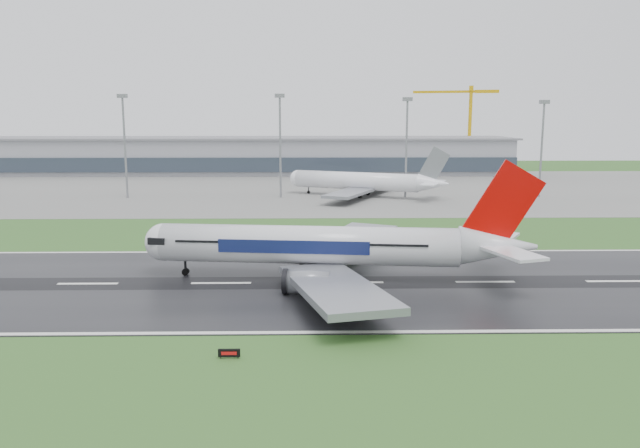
{
  "coord_description": "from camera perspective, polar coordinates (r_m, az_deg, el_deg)",
  "views": [
    {
      "loc": [
        33.32,
        -90.48,
        24.89
      ],
      "look_at": [
        35.12,
        12.0,
        7.0
      ],
      "focal_mm": 34.73,
      "sensor_mm": 36.0,
      "label": 1
    }
  ],
  "objects": [
    {
      "name": "ground",
      "position": [
        99.58,
        -20.61,
        -5.22
      ],
      "size": [
        520.0,
        520.0,
        0.0
      ],
      "primitive_type": "plane",
      "color": "#29531E",
      "rests_on": "ground"
    },
    {
      "name": "runway",
      "position": [
        99.57,
        -20.61,
        -5.2
      ],
      "size": [
        400.0,
        45.0,
        0.1
      ],
      "primitive_type": "cube",
      "color": "black",
      "rests_on": "ground"
    },
    {
      "name": "apron",
      "position": [
        219.45,
        -9.75,
        3.26
      ],
      "size": [
        400.0,
        130.0,
        0.08
      ],
      "primitive_type": "cube",
      "color": "slate",
      "rests_on": "ground"
    },
    {
      "name": "terminal",
      "position": [
        278.03,
        -7.93,
        6.22
      ],
      "size": [
        240.0,
        36.0,
        15.0
      ],
      "primitive_type": "cube",
      "color": "gray",
      "rests_on": "ground"
    },
    {
      "name": "main_airliner",
      "position": [
        94.24,
        1.48,
        0.17
      ],
      "size": [
        66.14,
        63.62,
        17.74
      ],
      "primitive_type": null,
      "rotation": [
        0.0,
        0.0,
        -0.11
      ],
      "color": "silver",
      "rests_on": "runway"
    },
    {
      "name": "parked_airliner",
      "position": [
        193.68,
        3.97,
        4.82
      ],
      "size": [
        68.49,
        66.7,
        15.48
      ],
      "primitive_type": null,
      "rotation": [
        0.0,
        0.0,
        -0.43
      ],
      "color": "white",
      "rests_on": "apron"
    },
    {
      "name": "tower_crane",
      "position": [
        300.06,
        13.63,
        8.61
      ],
      "size": [
        38.28,
        13.06,
        39.19
      ],
      "primitive_type": null,
      "rotation": [
        0.0,
        0.0,
        -0.28
      ],
      "color": "#D49E09",
      "rests_on": "ground"
    },
    {
      "name": "runway_sign",
      "position": [
        66.43,
        -8.37,
        -11.73
      ],
      "size": [
        2.29,
        0.82,
        1.04
      ],
      "primitive_type": null,
      "rotation": [
        0.0,
        0.0,
        0.25
      ],
      "color": "black",
      "rests_on": "ground"
    },
    {
      "name": "floodmast_2",
      "position": [
        198.81,
        -17.52,
        6.64
      ],
      "size": [
        0.64,
        0.64,
        30.3
      ],
      "primitive_type": "cylinder",
      "color": "gray",
      "rests_on": "ground"
    },
    {
      "name": "floodmast_3",
      "position": [
        190.93,
        -3.68,
        6.97
      ],
      "size": [
        0.64,
        0.64,
        30.41
      ],
      "primitive_type": "cylinder",
      "color": "gray",
      "rests_on": "ground"
    },
    {
      "name": "floodmast_4",
      "position": [
        193.08,
        7.96,
        6.78
      ],
      "size": [
        0.64,
        0.64,
        29.39
      ],
      "primitive_type": "cylinder",
      "color": "gray",
      "rests_on": "ground"
    },
    {
      "name": "floodmast_5",
      "position": [
        203.82,
        19.73,
        6.35
      ],
      "size": [
        0.64,
        0.64,
        28.59
      ],
      "primitive_type": "cylinder",
      "color": "gray",
      "rests_on": "ground"
    }
  ]
}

